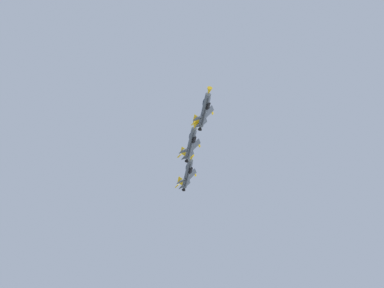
% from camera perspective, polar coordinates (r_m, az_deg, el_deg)
% --- Properties ---
extents(fighter_jet_lead, '(7.17, 15.93, 7.83)m').
position_cam_1_polar(fighter_jet_lead, '(194.08, 1.14, 3.10)').
color(fighter_jet_lead, '#4C5666').
extents(fighter_jet_left_wing, '(7.58, 15.93, 7.45)m').
position_cam_1_polar(fighter_jet_left_wing, '(202.48, -0.10, 0.11)').
color(fighter_jet_left_wing, '#4C5666').
extents(fighter_jet_right_wing, '(7.30, 15.93, 7.71)m').
position_cam_1_polar(fighter_jet_right_wing, '(213.56, -0.40, -2.62)').
color(fighter_jet_right_wing, '#4C5666').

